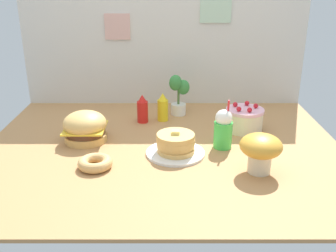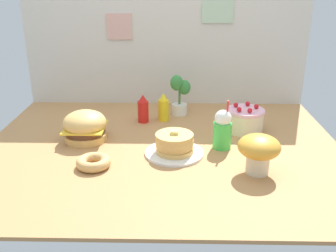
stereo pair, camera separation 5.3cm
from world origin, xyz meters
name	(u,v)px [view 1 (the left image)]	position (x,y,z in m)	size (l,w,h in m)	color
ground_plane	(162,149)	(0.00, 0.00, -0.01)	(2.25, 1.82, 0.02)	#B27F4C
back_wall	(163,37)	(0.00, 0.90, 0.55)	(2.25, 0.04, 1.09)	beige
burger	(84,127)	(-0.50, 0.10, 0.09)	(0.28, 0.28, 0.20)	#DBA859
pancake_stack	(175,145)	(0.08, -0.10, 0.06)	(0.36, 0.36, 0.15)	white
layer_cake	(244,119)	(0.56, 0.29, 0.08)	(0.26, 0.26, 0.19)	beige
ketchup_bottle	(142,109)	(-0.15, 0.45, 0.10)	(0.08, 0.08, 0.21)	red
mustard_bottle	(162,108)	(-0.01, 0.48, 0.10)	(0.08, 0.08, 0.21)	yellow
cream_soda_cup	(222,129)	(0.37, 0.00, 0.12)	(0.11, 0.11, 0.31)	green
donut_pink_glaze	(94,163)	(-0.38, -0.28, 0.03)	(0.19, 0.19, 0.06)	tan
potted_plant	(177,93)	(0.11, 0.61, 0.17)	(0.15, 0.12, 0.32)	white
mushroom_stool	(260,149)	(0.53, -0.32, 0.14)	(0.23, 0.23, 0.22)	beige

